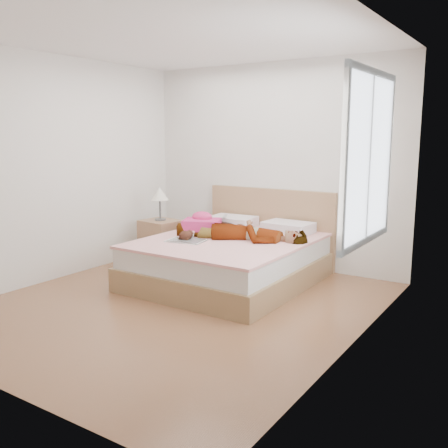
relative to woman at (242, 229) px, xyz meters
The scene contains 11 objects.
ground 1.24m from the woman, 95.61° to the right, with size 4.00×4.00×0.00m, color #523019.
woman is the anchor object (origin of this frame).
hair 0.73m from the woman, 141.71° to the left, with size 0.49×0.60×0.09m, color black.
phone 0.64m from the woman, 141.34° to the left, with size 0.04×0.08×0.01m, color silver.
room_shell 2.04m from the woman, 24.90° to the right, with size 4.00×4.00×4.00m.
bed 0.36m from the woman, 159.38° to the right, with size 1.80×2.08×1.00m.
towel 0.68m from the woman, 169.38° to the left, with size 0.55×0.51×0.23m.
magazine 0.67m from the woman, 131.50° to the right, with size 0.46×0.34×0.02m.
coffee_mug 0.60m from the woman, 142.66° to the right, with size 0.12×0.10×0.09m.
plush_toy 0.66m from the woman, 134.31° to the right, with size 0.15×0.21×0.12m.
nightstand 1.39m from the woman, behind, with size 0.52×0.47×1.01m.
Camera 1 is at (3.03, -3.78, 1.69)m, focal length 40.00 mm.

